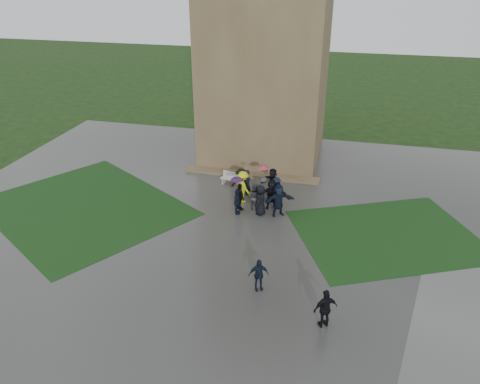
% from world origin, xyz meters
% --- Properties ---
extents(ground, '(120.00, 120.00, 0.00)m').
position_xyz_m(ground, '(0.00, 0.00, 0.00)').
color(ground, black).
extents(plaza, '(34.00, 34.00, 0.02)m').
position_xyz_m(plaza, '(0.00, 2.00, 0.01)').
color(plaza, '#353533').
rests_on(plaza, ground).
extents(lawn_inset_left, '(14.10, 13.46, 0.01)m').
position_xyz_m(lawn_inset_left, '(-8.50, 4.00, 0.03)').
color(lawn_inset_left, black).
rests_on(lawn_inset_left, plaza).
extents(lawn_inset_right, '(11.12, 10.15, 0.01)m').
position_xyz_m(lawn_inset_right, '(8.50, 5.00, 0.03)').
color(lawn_inset_right, black).
rests_on(lawn_inset_right, plaza).
extents(tower, '(8.00, 8.00, 18.00)m').
position_xyz_m(tower, '(0.00, 15.00, 9.00)').
color(tower, brown).
rests_on(tower, ground).
extents(tower_plinth, '(9.00, 0.80, 0.22)m').
position_xyz_m(tower_plinth, '(0.00, 10.60, 0.13)').
color(tower_plinth, brown).
rests_on(tower_plinth, plaza).
extents(bench, '(1.49, 0.77, 0.83)m').
position_xyz_m(bench, '(-0.93, 9.03, 0.45)').
color(bench, beige).
rests_on(bench, plaza).
extents(visitor_cluster, '(4.11, 3.99, 2.51)m').
position_xyz_m(visitor_cluster, '(1.26, 6.76, 0.99)').
color(visitor_cluster, black).
rests_on(visitor_cluster, plaza).
extents(pedestrian_mid, '(1.02, 0.82, 1.52)m').
position_xyz_m(pedestrian_mid, '(2.85, -0.97, 0.78)').
color(pedestrian_mid, black).
rests_on(pedestrian_mid, plaza).
extents(pedestrian_near, '(1.14, 1.01, 1.70)m').
position_xyz_m(pedestrian_near, '(5.82, -2.60, 0.87)').
color(pedestrian_near, black).
rests_on(pedestrian_near, plaza).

